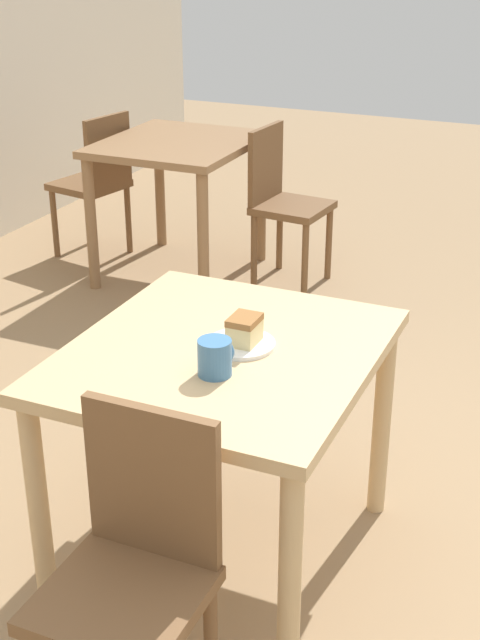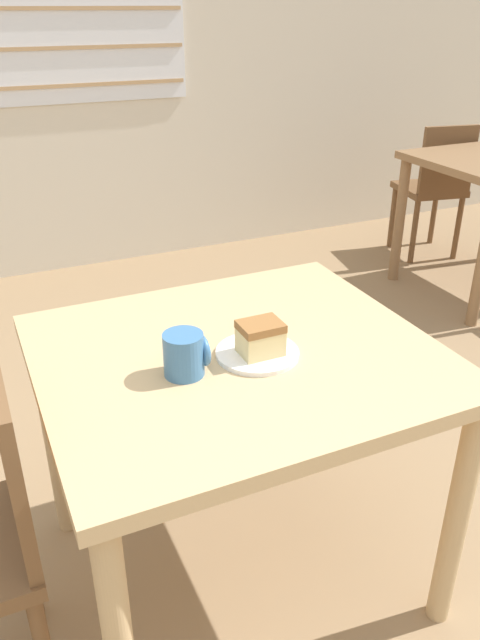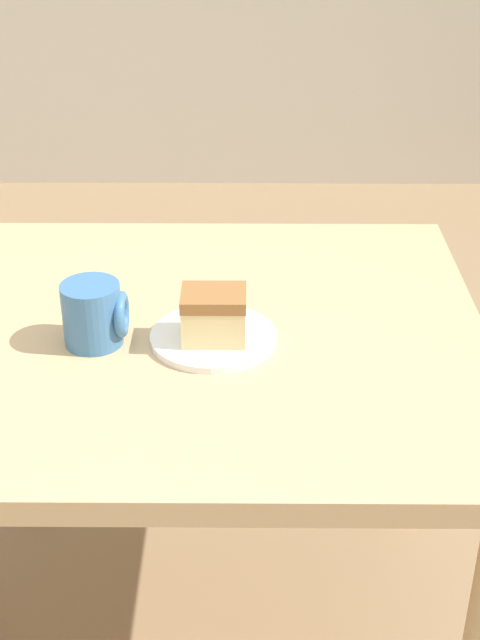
{
  "view_description": "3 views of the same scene",
  "coord_description": "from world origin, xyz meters",
  "px_view_note": "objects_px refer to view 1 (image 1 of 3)",
  "views": [
    {
      "loc": [
        -1.95,
        -0.58,
        1.89
      ],
      "look_at": [
        0.18,
        0.36,
        0.83
      ],
      "focal_mm": 50.0,
      "sensor_mm": 36.0,
      "label": 1
    },
    {
      "loc": [
        -0.41,
        -0.83,
        1.51
      ],
      "look_at": [
        0.15,
        0.38,
        0.84
      ],
      "focal_mm": 35.0,
      "sensor_mm": 36.0,
      "label": 2
    },
    {
      "loc": [
        0.23,
        -0.88,
        1.49
      ],
      "look_at": [
        0.22,
        0.39,
        0.76
      ],
      "focal_mm": 50.0,
      "sensor_mm": 36.0,
      "label": 3
    }
  ],
  "objects_px": {
    "dining_table_far": "(178,164)",
    "coffee_mug": "(215,357)",
    "chair_far_opposite": "(96,180)",
    "chair_near_window": "(134,571)",
    "plate": "(241,344)",
    "cake_slice": "(244,330)",
    "dining_table_near": "(223,381)",
    "chair_far_corner": "(283,199)"
  },
  "relations": [
    {
      "from": "dining_table_far",
      "to": "coffee_mug",
      "type": "relative_size",
      "value": 8.47
    },
    {
      "from": "coffee_mug",
      "to": "chair_far_opposite",
      "type": "bearing_deg",
      "value": 38.54
    },
    {
      "from": "chair_near_window",
      "to": "chair_far_opposite",
      "type": "height_order",
      "value": "same"
    },
    {
      "from": "plate",
      "to": "coffee_mug",
      "type": "distance_m",
      "value": 0.19
    },
    {
      "from": "cake_slice",
      "to": "coffee_mug",
      "type": "xyz_separation_m",
      "value": [
        -0.19,
        0.0,
        -0.0
      ]
    },
    {
      "from": "plate",
      "to": "coffee_mug",
      "type": "height_order",
      "value": "coffee_mug"
    },
    {
      "from": "dining_table_far",
      "to": "coffee_mug",
      "type": "xyz_separation_m",
      "value": [
        -2.31,
        -1.31,
        0.16
      ]
    },
    {
      "from": "dining_table_near",
      "to": "plate",
      "type": "xyz_separation_m",
      "value": [
        0.03,
        -0.04,
        0.11
      ]
    },
    {
      "from": "chair_far_corner",
      "to": "chair_far_opposite",
      "type": "distance_m",
      "value": 1.14
    },
    {
      "from": "chair_near_window",
      "to": "dining_table_far",
      "type": "bearing_deg",
      "value": 115.28
    },
    {
      "from": "chair_near_window",
      "to": "coffee_mug",
      "type": "height_order",
      "value": "chair_near_window"
    },
    {
      "from": "dining_table_near",
      "to": "chair_far_corner",
      "type": "xyz_separation_m",
      "value": [
        2.29,
        0.69,
        -0.17
      ]
    },
    {
      "from": "chair_far_opposite",
      "to": "plate",
      "type": "relative_size",
      "value": 4.22
    },
    {
      "from": "cake_slice",
      "to": "plate",
      "type": "bearing_deg",
      "value": 101.1
    },
    {
      "from": "plate",
      "to": "chair_near_window",
      "type": "bearing_deg",
      "value": -177.6
    },
    {
      "from": "chair_far_opposite",
      "to": "coffee_mug",
      "type": "relative_size",
      "value": 8.32
    },
    {
      "from": "chair_near_window",
      "to": "cake_slice",
      "type": "height_order",
      "value": "chair_near_window"
    },
    {
      "from": "chair_far_corner",
      "to": "coffee_mug",
      "type": "relative_size",
      "value": 8.32
    },
    {
      "from": "dining_table_near",
      "to": "cake_slice",
      "type": "xyz_separation_m",
      "value": [
        0.04,
        -0.05,
        0.16
      ]
    },
    {
      "from": "plate",
      "to": "cake_slice",
      "type": "bearing_deg",
      "value": -78.9
    },
    {
      "from": "coffee_mug",
      "to": "dining_table_far",
      "type": "bearing_deg",
      "value": 29.58
    },
    {
      "from": "dining_table_far",
      "to": "plate",
      "type": "distance_m",
      "value": 2.49
    },
    {
      "from": "chair_near_window",
      "to": "chair_far_corner",
      "type": "distance_m",
      "value": 3.05
    },
    {
      "from": "dining_table_near",
      "to": "chair_near_window",
      "type": "relative_size",
      "value": 1.12
    },
    {
      "from": "dining_table_near",
      "to": "coffee_mug",
      "type": "distance_m",
      "value": 0.23
    },
    {
      "from": "chair_far_corner",
      "to": "cake_slice",
      "type": "distance_m",
      "value": 2.39
    },
    {
      "from": "chair_far_corner",
      "to": "coffee_mug",
      "type": "xyz_separation_m",
      "value": [
        -2.44,
        -0.74,
        0.32
      ]
    },
    {
      "from": "dining_table_near",
      "to": "chair_far_opposite",
      "type": "bearing_deg",
      "value": 39.71
    },
    {
      "from": "dining_table_far",
      "to": "chair_far_corner",
      "type": "relative_size",
      "value": 1.02
    },
    {
      "from": "chair_far_opposite",
      "to": "plate",
      "type": "bearing_deg",
      "value": 51.81
    },
    {
      "from": "dining_table_near",
      "to": "chair_near_window",
      "type": "xyz_separation_m",
      "value": [
        -0.67,
        -0.07,
        -0.17
      ]
    },
    {
      "from": "cake_slice",
      "to": "chair_far_corner",
      "type": "bearing_deg",
      "value": 18.33
    },
    {
      "from": "dining_table_far",
      "to": "cake_slice",
      "type": "height_order",
      "value": "cake_slice"
    },
    {
      "from": "cake_slice",
      "to": "chair_near_window",
      "type": "bearing_deg",
      "value": -178.5
    },
    {
      "from": "chair_far_corner",
      "to": "chair_near_window",
      "type": "bearing_deg",
      "value": -159.88
    },
    {
      "from": "dining_table_far",
      "to": "coffee_mug",
      "type": "height_order",
      "value": "coffee_mug"
    },
    {
      "from": "dining_table_far",
      "to": "chair_near_window",
      "type": "xyz_separation_m",
      "value": [
        -2.82,
        -1.33,
        -0.17
      ]
    },
    {
      "from": "dining_table_far",
      "to": "coffee_mug",
      "type": "distance_m",
      "value": 2.66
    },
    {
      "from": "chair_near_window",
      "to": "chair_far_opposite",
      "type": "distance_m",
      "value": 3.45
    },
    {
      "from": "dining_table_near",
      "to": "chair_far_corner",
      "type": "distance_m",
      "value": 2.4
    },
    {
      "from": "dining_table_far",
      "to": "chair_near_window",
      "type": "relative_size",
      "value": 1.02
    },
    {
      "from": "dining_table_near",
      "to": "cake_slice",
      "type": "relative_size",
      "value": 9.49
    }
  ]
}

